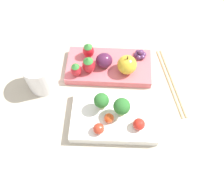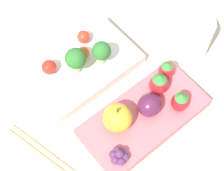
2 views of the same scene
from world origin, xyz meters
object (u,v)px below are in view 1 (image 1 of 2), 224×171
at_px(strawberry_0, 88,50).
at_px(drinking_cup, 40,75).
at_px(broccoli_floret_1, 122,107).
at_px(apple, 127,65).
at_px(cherry_tomato_1, 139,124).
at_px(cherry_tomato_2, 99,129).
at_px(chopsticks_pair, 171,82).
at_px(bento_box_fruit, 108,67).
at_px(broccoli_floret_0, 101,101).
at_px(bento_box_savoury, 116,117).
at_px(grape_cluster, 140,54).
at_px(plum, 104,60).
at_px(strawberry_2, 89,65).
at_px(strawberry_1, 76,70).
at_px(cherry_tomato_0, 109,118).

relative_size(strawberry_0, drinking_cup, 0.54).
bearing_deg(broccoli_floret_1, apple, -102.59).
distance_m(cherry_tomato_1, drinking_cup, 0.27).
bearing_deg(drinking_cup, cherry_tomato_1, 146.59).
relative_size(cherry_tomato_2, chopsticks_pair, 0.12).
distance_m(bento_box_fruit, broccoli_floret_0, 0.14).
distance_m(bento_box_savoury, grape_cluster, 0.19).
relative_size(bento_box_savoury, plum, 4.94).
relative_size(bento_box_savoury, chopsticks_pair, 1.02).
xyz_separation_m(bento_box_fruit, broccoli_floret_1, (-0.02, 0.15, 0.05)).
height_order(plum, chopsticks_pair, plum).
xyz_separation_m(broccoli_floret_1, strawberry_2, (0.07, -0.13, -0.02)).
distance_m(bento_box_fruit, plum, 0.03).
relative_size(cherry_tomato_2, plum, 0.57).
distance_m(bento_box_savoury, drinking_cup, 0.21).
xyz_separation_m(grape_cluster, chopsticks_pair, (-0.07, 0.08, -0.03)).
relative_size(broccoli_floret_1, strawberry_0, 1.26).
height_order(cherry_tomato_2, chopsticks_pair, cherry_tomato_2).
relative_size(strawberry_0, strawberry_1, 1.09).
relative_size(cherry_tomato_0, grape_cluster, 0.67).
relative_size(plum, drinking_cup, 0.50).
bearing_deg(cherry_tomato_2, strawberry_0, -86.58).
bearing_deg(apple, bento_box_fruit, -26.67).
bearing_deg(strawberry_2, broccoli_floret_0, 102.51).
distance_m(bento_box_savoury, broccoli_floret_0, 0.06).
xyz_separation_m(broccoli_floret_0, chopsticks_pair, (-0.19, -0.07, -0.06)).
bearing_deg(chopsticks_pair, bento_box_fruit, -19.58).
xyz_separation_m(bento_box_savoury, broccoli_floret_1, (-0.01, -0.00, 0.05)).
xyz_separation_m(apple, strawberry_0, (0.10, -0.06, -0.00)).
height_order(cherry_tomato_2, strawberry_1, strawberry_1).
height_order(cherry_tomato_2, apple, apple).
bearing_deg(cherry_tomato_0, cherry_tomato_1, 161.51).
xyz_separation_m(broccoli_floret_1, strawberry_1, (0.10, -0.12, -0.02)).
height_order(cherry_tomato_0, strawberry_0, strawberry_0).
relative_size(broccoli_floret_0, apple, 0.90).
distance_m(cherry_tomato_0, cherry_tomato_2, 0.03).
bearing_deg(apple, strawberry_2, -5.53).
relative_size(cherry_tomato_0, drinking_cup, 0.26).
relative_size(apple, chopsticks_pair, 0.28).
relative_size(bento_box_savoury, apple, 3.67).
xyz_separation_m(broccoli_floret_0, cherry_tomato_0, (-0.01, 0.03, -0.02)).
relative_size(bento_box_fruit, strawberry_2, 4.63).
bearing_deg(plum, chopsticks_pair, 161.58).
height_order(broccoli_floret_0, grape_cluster, broccoli_floret_0).
bearing_deg(broccoli_floret_0, strawberry_2, -77.49).
bearing_deg(strawberry_2, grape_cluster, -166.67).
bearing_deg(cherry_tomato_2, bento_box_fruit, -101.21).
xyz_separation_m(cherry_tomato_1, apple, (0.01, -0.16, 0.01)).
xyz_separation_m(strawberry_0, strawberry_1, (0.03, 0.06, -0.00)).
bearing_deg(cherry_tomato_0, strawberry_2, -75.11).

